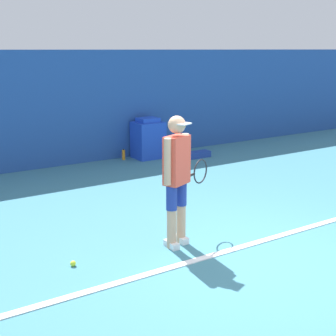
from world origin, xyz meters
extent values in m
plane|color=teal|center=(0.00, 0.00, 0.00)|extent=(24.00, 24.00, 0.00)
cube|color=#234C99|center=(0.00, 5.86, 1.23)|extent=(24.00, 0.10, 2.46)
cube|color=white|center=(0.00, 0.41, 0.01)|extent=(21.60, 0.10, 0.01)
cylinder|color=tan|center=(-0.66, 0.89, 0.26)|extent=(0.12, 0.12, 0.51)
cylinder|color=navy|center=(-0.66, 0.89, 0.67)|extent=(0.14, 0.14, 0.31)
cube|color=white|center=(-0.66, 0.89, 0.04)|extent=(0.10, 0.24, 0.08)
cylinder|color=tan|center=(-0.46, 0.98, 0.26)|extent=(0.12, 0.12, 0.51)
cylinder|color=navy|center=(-0.46, 0.98, 0.67)|extent=(0.14, 0.14, 0.31)
cube|color=white|center=(-0.46, 0.98, 0.04)|extent=(0.10, 0.24, 0.08)
cube|color=#E54C38|center=(-0.56, 0.94, 1.13)|extent=(0.39, 0.32, 0.61)
sphere|color=tan|center=(-0.56, 0.94, 1.57)|extent=(0.22, 0.22, 0.22)
cube|color=white|center=(-0.52, 0.84, 1.59)|extent=(0.21, 0.18, 0.02)
cylinder|color=tan|center=(-0.75, 0.86, 1.15)|extent=(0.09, 0.09, 0.57)
cylinder|color=tan|center=(-0.38, 1.01, 1.15)|extent=(0.09, 0.09, 0.57)
cylinder|color=black|center=(-0.28, 1.06, 0.86)|extent=(0.22, 0.12, 0.03)
torus|color=black|center=(-0.03, 1.16, 0.86)|extent=(0.32, 0.15, 0.34)
sphere|color=#D1E533|center=(-1.93, 1.07, 0.03)|extent=(0.07, 0.07, 0.07)
cube|color=blue|center=(1.66, 5.47, 0.42)|extent=(0.66, 0.57, 0.84)
cube|color=blue|center=(1.66, 5.47, 0.89)|extent=(0.46, 0.40, 0.10)
cube|color=#1E3D99|center=(2.52, 4.87, 0.07)|extent=(0.88, 0.25, 0.14)
cylinder|color=orange|center=(1.08, 5.60, 0.11)|extent=(0.07, 0.07, 0.23)
cylinder|color=black|center=(1.08, 5.60, 0.24)|extent=(0.04, 0.04, 0.02)
camera|label=1|loc=(-3.69, -3.76, 2.47)|focal=50.00mm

